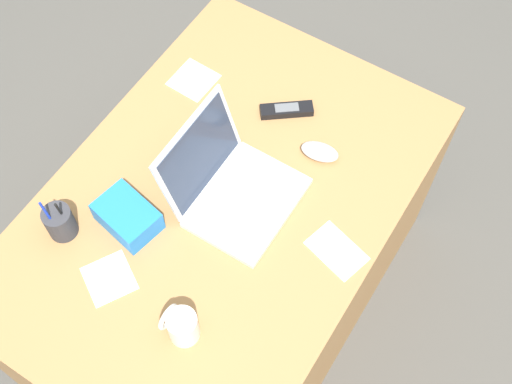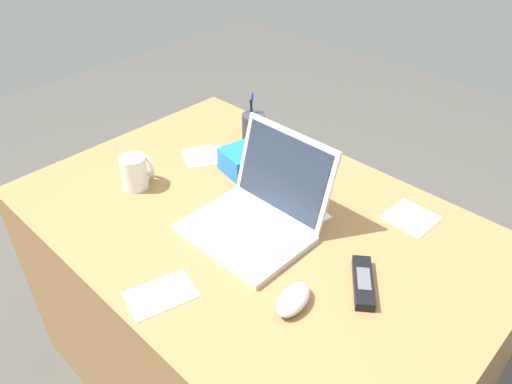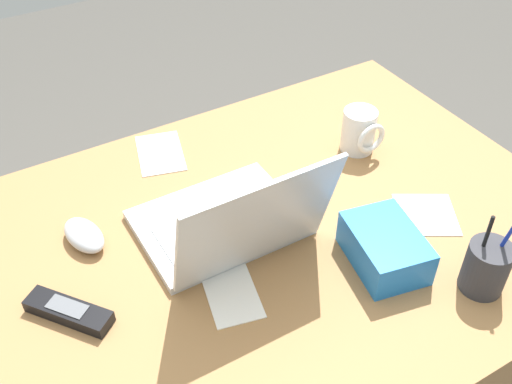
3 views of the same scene
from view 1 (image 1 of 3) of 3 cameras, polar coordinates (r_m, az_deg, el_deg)
ground_plane at (r=2.59m, az=-2.22°, el=-8.70°), size 6.00×6.00×0.00m
desk at (r=2.24m, az=-2.54°, el=-5.33°), size 1.32×0.89×0.74m
laptop at (r=1.87m, az=-2.03°, el=0.44°), size 0.31×0.30×0.24m
computer_mouse at (r=1.98m, az=5.31°, el=3.35°), size 0.08×0.12×0.04m
coffee_mug_white at (r=1.72m, az=-6.18°, el=-10.97°), size 0.08×0.09×0.10m
cordless_phone at (r=2.06m, az=2.52°, el=6.82°), size 0.13×0.15×0.03m
pen_holder at (r=1.89m, az=-15.95°, el=-2.41°), size 0.08×0.08×0.17m
snack_bag at (r=1.88m, az=-10.60°, el=-2.01°), size 0.15×0.18×0.07m
paper_note_near_laptop at (r=1.85m, az=6.69°, el=-4.85°), size 0.14×0.18×0.00m
paper_note_left at (r=1.98m, az=-3.91°, el=2.68°), size 0.11×0.15×0.00m
paper_note_right at (r=2.15m, az=-5.21°, el=9.24°), size 0.13×0.13×0.00m
paper_note_front at (r=1.85m, az=-12.07°, el=-7.02°), size 0.17×0.17×0.00m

